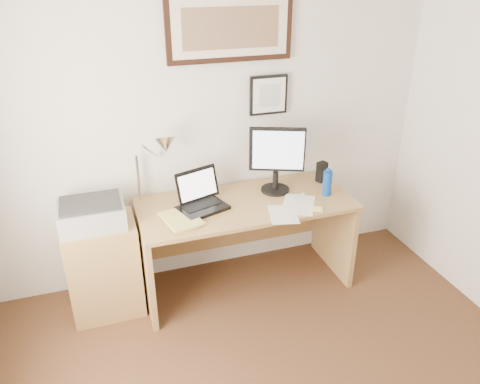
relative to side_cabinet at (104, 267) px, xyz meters
name	(u,v)px	position (x,y,z in m)	size (l,w,h in m)	color
wall_back	(211,125)	(0.92, 0.32, 0.89)	(3.50, 0.02, 2.50)	white
side_cabinet	(104,267)	(0.00, 0.00, 0.00)	(0.50, 0.40, 0.73)	olive
water_bottle	(327,183)	(1.70, -0.13, 0.48)	(0.07, 0.07, 0.20)	#0B3C97
bottle_cap	(328,170)	(1.70, -0.13, 0.59)	(0.04, 0.04, 0.02)	#0B3C97
speaker	(322,172)	(1.77, 0.10, 0.47)	(0.07, 0.06, 0.17)	black
paper_sheet_a	(283,214)	(1.26, -0.31, 0.39)	(0.19, 0.28, 0.00)	silver
paper_sheet_b	(299,204)	(1.43, -0.22, 0.39)	(0.23, 0.32, 0.00)	silver
sticky_pad	(317,209)	(1.52, -0.33, 0.39)	(0.08, 0.08, 0.01)	#FFE378
marker_pen	(298,196)	(1.48, -0.10, 0.39)	(0.02, 0.02, 0.14)	white
book	(166,224)	(0.44, -0.20, 0.40)	(0.23, 0.31, 0.02)	#D3CF63
desk	(242,224)	(1.07, 0.04, 0.15)	(1.60, 0.70, 0.75)	olive
laptop	(201,199)	(0.74, -0.01, 0.44)	(0.40, 0.39, 0.26)	black
lcd_monitor	(277,157)	(1.35, 0.05, 0.68)	(0.40, 0.22, 0.52)	black
printer	(92,214)	(-0.03, 0.00, 0.45)	(0.44, 0.34, 0.18)	#9E9EA0
desk_lamp	(163,147)	(0.51, 0.13, 0.82)	(0.29, 0.27, 0.53)	silver
picture_large	(230,28)	(1.07, 0.29, 1.59)	(0.92, 0.04, 0.47)	black
picture_small	(269,95)	(1.37, 0.29, 1.09)	(0.30, 0.03, 0.30)	black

